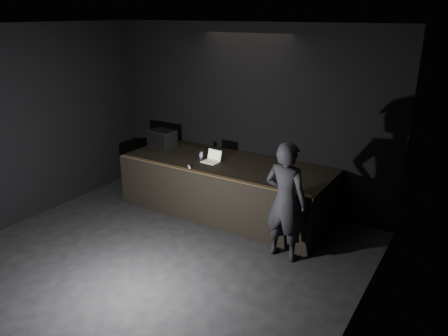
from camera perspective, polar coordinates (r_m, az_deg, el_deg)
name	(u,v)px	position (r m, az deg, el deg)	size (l,w,h in m)	color
ground	(129,280)	(6.68, -12.35, -14.06)	(7.00, 7.00, 0.00)	black
room_walls	(117,146)	(5.82, -13.79, 2.75)	(6.10, 7.10, 3.52)	black
stage_riser	(226,187)	(8.36, 0.30, -2.51)	(4.00, 1.50, 1.00)	black
riser_lip	(205,173)	(7.62, -2.47, -0.71)	(3.92, 0.10, 0.01)	brown
stage_monitor	(162,138)	(9.19, -8.10, 3.84)	(0.57, 0.45, 0.35)	black
cable	(199,148)	(9.04, -3.28, 2.63)	(0.02, 0.02, 1.03)	black
laptop	(212,159)	(8.22, -1.56, 1.21)	(0.33, 0.30, 0.21)	white
beer_can	(201,155)	(8.35, -3.01, 1.66)	(0.07, 0.07, 0.16)	silver
plastic_cup	(213,157)	(8.29, -1.50, 1.38)	(0.09, 0.09, 0.11)	white
wii_remote	(189,167)	(7.93, -4.58, 0.13)	(0.03, 0.14, 0.03)	white
person	(286,201)	(6.72, 8.05, -4.31)	(0.69, 0.46, 1.90)	black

